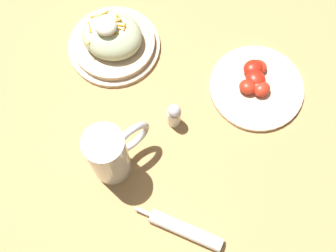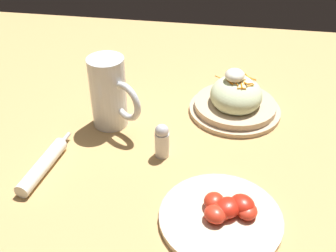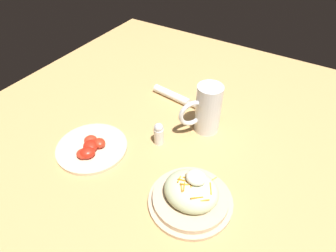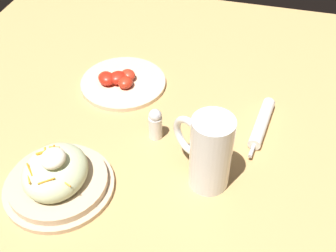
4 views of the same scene
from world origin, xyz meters
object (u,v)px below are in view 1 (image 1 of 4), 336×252
object	(u,v)px
tomato_plate	(256,85)
napkin_roll	(185,230)
salt_shaker	(174,115)
salad_plate	(113,40)
beer_mug	(110,156)

from	to	relation	value
tomato_plate	napkin_roll	bearing A→B (deg)	-100.87
napkin_roll	tomato_plate	xyz separation A→B (m)	(0.07, 0.37, -0.00)
napkin_roll	salt_shaker	size ratio (longest dim) A/B	2.47
tomato_plate	salt_shaker	xyz separation A→B (m)	(-0.16, -0.14, 0.03)
salad_plate	salt_shaker	xyz separation A→B (m)	(0.19, -0.15, 0.01)
tomato_plate	salad_plate	bearing A→B (deg)	178.52
napkin_roll	salad_plate	bearing A→B (deg)	126.92
tomato_plate	salt_shaker	size ratio (longest dim) A/B	2.81
beer_mug	salt_shaker	bearing A→B (deg)	54.86
salad_plate	napkin_roll	distance (m)	0.47
salad_plate	napkin_roll	bearing A→B (deg)	-53.08
beer_mug	tomato_plate	distance (m)	0.38
salad_plate	salt_shaker	world-z (taller)	salad_plate
beer_mug	tomato_plate	bearing A→B (deg)	47.00
salt_shaker	tomato_plate	bearing A→B (deg)	40.77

